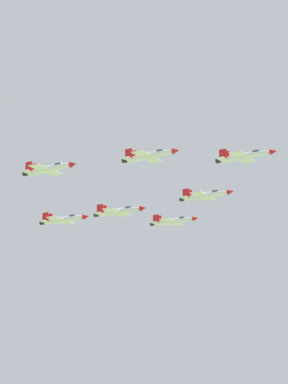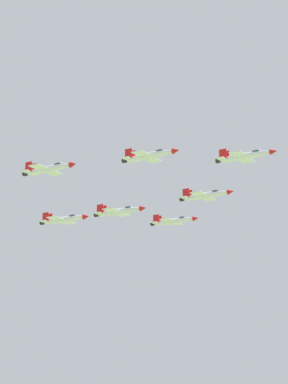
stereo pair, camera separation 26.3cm
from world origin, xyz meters
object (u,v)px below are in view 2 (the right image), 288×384
at_px(jet_lead, 245,156).
at_px(jet_left_wingman, 205,195).
at_px(jet_slot_rear, 119,211).
at_px(jet_trailing, 63,220).
at_px(jet_left_outer, 173,221).
at_px(jet_right_wingman, 149,155).
at_px(jet_right_outer, 48,169).

height_order(jet_lead, jet_left_wingman, jet_lead).
distance_m(jet_slot_rear, jet_trailing, 17.30).
xyz_separation_m(jet_left_outer, jet_trailing, (-15.70, 30.29, -3.63)).
distance_m(jet_left_wingman, jet_slot_rear, 23.32).
xyz_separation_m(jet_right_wingman, jet_trailing, (30.85, 21.48, -7.67)).
relative_size(jet_right_outer, jet_trailing, 0.93).
bearing_deg(jet_lead, jet_slot_rear, 179.57).
bearing_deg(jet_left_wingman, jet_right_outer, -110.63).
bearing_deg(jet_trailing, jet_right_outer, -60.63).
xyz_separation_m(jet_lead, jet_trailing, (27.60, 43.94, -8.91)).
bearing_deg(jet_left_outer, jet_right_wingman, -69.53).
bearing_deg(jet_lead, jet_right_wingman, -140.06).
bearing_deg(jet_lead, jet_left_outer, 139.21).
height_order(jet_slot_rear, jet_trailing, jet_trailing).
height_order(jet_lead, jet_trailing, jet_lead).
height_order(jet_left_outer, jet_trailing, jet_left_outer).
bearing_deg(jet_left_outer, jet_slot_rear, -90.94).
height_order(jet_left_wingman, jet_right_wingman, jet_right_wingman).
height_order(jet_left_outer, jet_right_outer, jet_left_outer).
bearing_deg(jet_left_wingman, jet_right_wingman, -89.22).
height_order(jet_right_wingman, jet_right_outer, jet_right_wingman).
xyz_separation_m(jet_lead, jet_slot_rear, (18.40, 29.30, -8.90)).
bearing_deg(jet_right_wingman, jet_right_outer, -138.70).
bearing_deg(jet_slot_rear, jet_right_wingman, -41.26).
height_order(jet_right_outer, jet_slot_rear, jet_right_outer).
xyz_separation_m(jet_lead, jet_left_wingman, (21.65, 6.83, -3.57)).
xyz_separation_m(jet_right_outer, jet_trailing, (34.10, -0.99, -3.20)).
distance_m(jet_right_wingman, jet_slot_rear, 23.96).
distance_m(jet_left_outer, jet_right_outer, 58.82).
height_order(jet_lead, jet_left_outer, jet_lead).
xyz_separation_m(jet_right_wingman, jet_left_outer, (46.55, -8.81, -4.04)).
bearing_deg(jet_right_wingman, jet_left_wingman, 90.94).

